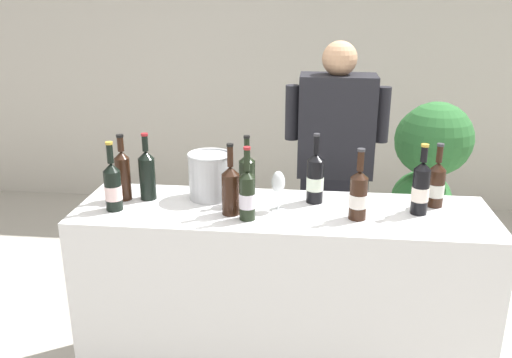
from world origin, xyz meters
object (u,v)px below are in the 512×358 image
object	(u,v)px
wine_bottle_0	(436,184)
wine_bottle_5	(358,194)
wine_bottle_4	(147,174)
wine_bottle_3	(247,194)
wine_glass	(278,184)
ice_bucket	(210,175)
wine_bottle_2	(113,186)
wine_bottle_1	(231,189)
potted_shrub	(426,178)
wine_bottle_6	(315,178)
person_server	(333,191)
wine_bottle_8	(421,188)
wine_bottle_9	(123,174)
wine_bottle_7	(247,178)

from	to	relation	value
wine_bottle_0	wine_bottle_5	bearing A→B (deg)	-152.48
wine_bottle_4	wine_bottle_3	bearing A→B (deg)	-21.25
wine_glass	ice_bucket	size ratio (longest dim) A/B	0.84
wine_bottle_2	ice_bucket	bearing A→B (deg)	25.96
wine_bottle_0	wine_bottle_1	xyz separation A→B (m)	(-0.97, -0.21, 0.01)
wine_bottle_1	potted_shrub	distance (m)	1.60
wine_bottle_4	wine_bottle_5	size ratio (longest dim) A/B	1.02
wine_bottle_4	wine_glass	distance (m)	0.67
wine_glass	potted_shrub	world-z (taller)	potted_shrub
wine_bottle_6	ice_bucket	size ratio (longest dim) A/B	1.49
wine_bottle_3	potted_shrub	world-z (taller)	potted_shrub
wine_bottle_0	wine_bottle_4	xyz separation A→B (m)	(-1.41, -0.06, 0.02)
wine_bottle_1	person_server	xyz separation A→B (m)	(0.50, 0.72, -0.26)
wine_bottle_1	wine_bottle_2	distance (m)	0.56
wine_bottle_2	person_server	world-z (taller)	person_server
person_server	wine_bottle_1	bearing A→B (deg)	-124.99
wine_bottle_8	person_server	world-z (taller)	person_server
wine_bottle_8	wine_glass	distance (m)	0.66
wine_bottle_4	wine_glass	xyz separation A→B (m)	(0.66, -0.08, -0.00)
wine_bottle_0	wine_glass	bearing A→B (deg)	-169.54
wine_bottle_2	potted_shrub	world-z (taller)	potted_shrub
wine_bottle_6	wine_glass	xyz separation A→B (m)	(-0.17, -0.13, 0.01)
person_server	ice_bucket	bearing A→B (deg)	-140.89
ice_bucket	wine_bottle_9	bearing A→B (deg)	-170.91
wine_bottle_2	potted_shrub	xyz separation A→B (m)	(1.68, 1.12, -0.27)
wine_bottle_0	wine_bottle_8	xyz separation A→B (m)	(-0.09, -0.11, 0.02)
wine_bottle_1	ice_bucket	distance (m)	0.24
wine_bottle_2	wine_bottle_6	size ratio (longest dim) A/B	0.96
wine_glass	wine_bottle_4	bearing A→B (deg)	172.85
wine_bottle_5	wine_bottle_7	size ratio (longest dim) A/B	0.97
wine_bottle_0	potted_shrub	distance (m)	0.96
potted_shrub	wine_bottle_0	bearing A→B (deg)	-99.09
wine_bottle_4	wine_bottle_9	xyz separation A→B (m)	(-0.12, -0.02, 0.00)
wine_bottle_7	person_server	bearing A→B (deg)	52.37
ice_bucket	person_server	xyz separation A→B (m)	(0.64, 0.52, -0.25)
wine_bottle_9	person_server	size ratio (longest dim) A/B	0.20
wine_bottle_3	wine_bottle_4	size ratio (longest dim) A/B	1.01
wine_bottle_1	wine_bottle_9	size ratio (longest dim) A/B	1.02
person_server	wine_bottle_9	bearing A→B (deg)	-151.12
wine_bottle_1	ice_bucket	xyz separation A→B (m)	(-0.14, 0.20, -0.01)
wine_bottle_5	wine_bottle_7	bearing A→B (deg)	165.62
wine_bottle_7	potted_shrub	xyz separation A→B (m)	(1.06, 0.97, -0.29)
wine_bottle_4	potted_shrub	xyz separation A→B (m)	(1.56, 0.96, -0.29)
wine_bottle_9	wine_glass	bearing A→B (deg)	-4.60
wine_bottle_2	wine_bottle_9	world-z (taller)	wine_bottle_2
wine_bottle_2	ice_bucket	distance (m)	0.47
wine_bottle_0	wine_bottle_2	bearing A→B (deg)	-171.97
wine_bottle_3	wine_bottle_9	xyz separation A→B (m)	(-0.65, 0.19, 0.02)
wine_bottle_1	wine_bottle_7	distance (m)	0.15
wine_bottle_6	ice_bucket	distance (m)	0.52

